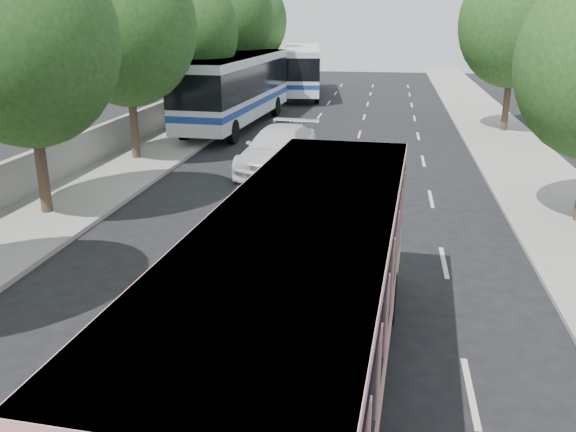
% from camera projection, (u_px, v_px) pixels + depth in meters
% --- Properties ---
extents(ground, '(120.00, 120.00, 0.00)m').
position_uv_depth(ground, '(262.00, 320.00, 13.34)').
color(ground, black).
rests_on(ground, ground).
extents(sidewalk_left, '(4.00, 90.00, 0.15)m').
position_uv_depth(sidewalk_left, '(183.00, 134.00, 33.34)').
color(sidewalk_left, '#9E998E').
rests_on(sidewalk_left, ground).
extents(sidewalk_right, '(4.00, 90.00, 0.12)m').
position_uv_depth(sidewalk_right, '(506.00, 145.00, 30.74)').
color(sidewalk_right, '#9E998E').
rests_on(sidewalk_right, ground).
extents(low_wall, '(0.30, 90.00, 1.50)m').
position_uv_depth(low_wall, '(151.00, 119.00, 33.36)').
color(low_wall, '#9E998E').
rests_on(low_wall, sidewalk_left).
extents(tree_left_b, '(5.70, 5.70, 8.88)m').
position_uv_depth(tree_left_b, '(25.00, 33.00, 18.35)').
color(tree_left_b, '#38281E').
rests_on(tree_left_b, ground).
extents(tree_left_c, '(6.00, 6.00, 9.35)m').
position_uv_depth(tree_left_c, '(127.00, 20.00, 25.77)').
color(tree_left_c, '#38281E').
rests_on(tree_left_c, ground).
extents(tree_left_d, '(5.52, 5.52, 8.60)m').
position_uv_depth(tree_left_d, '(189.00, 28.00, 33.40)').
color(tree_left_d, '#38281E').
rests_on(tree_left_d, ground).
extents(tree_left_e, '(6.30, 6.30, 9.82)m').
position_uv_depth(tree_left_e, '(227.00, 12.00, 40.62)').
color(tree_left_e, '#38281E').
rests_on(tree_left_e, ground).
extents(tree_left_f, '(5.88, 5.88, 9.16)m').
position_uv_depth(tree_left_f, '(251.00, 18.00, 48.28)').
color(tree_left_f, '#38281E').
rests_on(tree_left_f, ground).
extents(tree_right_far, '(6.00, 6.00, 9.35)m').
position_uv_depth(tree_right_far, '(518.00, 18.00, 32.42)').
color(tree_right_far, '#38281E').
rests_on(tree_right_far, ground).
extents(pink_bus, '(3.40, 11.14, 3.51)m').
position_uv_depth(pink_bus, '(304.00, 288.00, 9.82)').
color(pink_bus, pink).
rests_on(pink_bus, ground).
extents(pink_taxi, '(2.00, 4.22, 1.39)m').
position_uv_depth(pink_taxi, '(229.00, 238.00, 16.26)').
color(pink_taxi, '#FC159A').
rests_on(pink_taxi, ground).
extents(white_pickup, '(3.17, 6.42, 1.79)m').
position_uv_depth(white_pickup, '(279.00, 149.00, 25.90)').
color(white_pickup, silver).
rests_on(white_pickup, ground).
extents(tour_coach_front, '(3.80, 13.82, 4.09)m').
position_uv_depth(tour_coach_front, '(236.00, 84.00, 35.29)').
color(tour_coach_front, silver).
rests_on(tour_coach_front, ground).
extents(tour_coach_rear, '(4.29, 12.97, 3.81)m').
position_uv_depth(tour_coach_rear, '(302.00, 67.00, 48.86)').
color(tour_coach_rear, white).
rests_on(tour_coach_rear, ground).
extents(taxi_roof_sign, '(0.56, 0.23, 0.18)m').
position_uv_depth(taxi_roof_sign, '(228.00, 210.00, 16.01)').
color(taxi_roof_sign, silver).
rests_on(taxi_roof_sign, pink_taxi).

